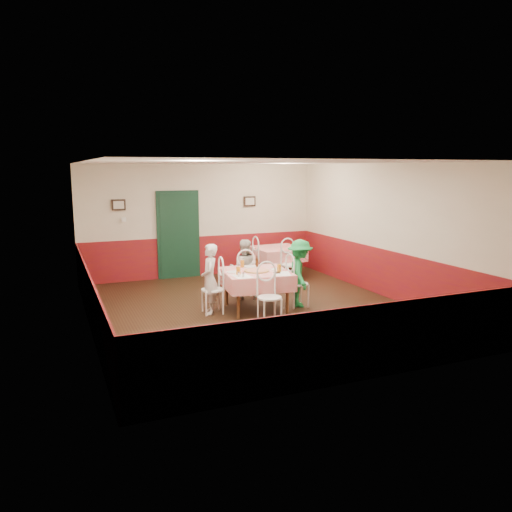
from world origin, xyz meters
name	(u,v)px	position (x,y,z in m)	size (l,w,h in m)	color
floor	(254,310)	(0.00, 0.00, 0.00)	(7.00, 7.00, 0.00)	black
ceiling	(254,162)	(0.00, 0.00, 2.80)	(7.00, 7.00, 0.00)	white
back_wall	(201,220)	(0.00, 3.50, 1.40)	(6.00, 0.10, 2.80)	beige
front_wall	(363,275)	(0.00, -3.50, 1.40)	(6.00, 0.10, 2.80)	beige
left_wall	(86,248)	(-3.00, 0.00, 1.40)	(0.10, 7.00, 2.80)	beige
right_wall	(386,231)	(3.00, 0.00, 1.40)	(0.10, 7.00, 2.80)	beige
wainscot_back	(202,256)	(0.00, 3.48, 0.50)	(6.00, 0.03, 1.00)	maroon
wainscot_front	(360,344)	(0.00, -3.48, 0.50)	(6.00, 0.03, 1.00)	maroon
wainscot_left	(90,301)	(-2.98, 0.00, 0.50)	(0.03, 7.00, 1.00)	maroon
wainscot_right	(384,273)	(2.98, 0.00, 0.50)	(0.03, 7.00, 1.00)	maroon
door	(178,236)	(-0.60, 3.45, 1.05)	(0.96, 0.06, 2.10)	black
picture_left	(119,205)	(-2.00, 3.45, 1.85)	(0.32, 0.03, 0.26)	black
picture_right	(250,201)	(1.30, 3.45, 1.85)	(0.32, 0.03, 0.26)	black
thermostat	(124,220)	(-1.90, 3.45, 1.50)	(0.10, 0.03, 0.10)	white
main_table	(256,291)	(0.06, 0.06, 0.38)	(1.22, 1.22, 0.77)	red
second_table	(277,263)	(1.65, 2.50, 0.38)	(1.12, 1.12, 0.77)	red
chair_left	(212,290)	(-0.79, 0.15, 0.45)	(0.42, 0.42, 0.90)	white
chair_right	(297,284)	(0.90, -0.04, 0.45)	(0.42, 0.42, 0.90)	white
chair_far	(245,278)	(0.15, 0.90, 0.45)	(0.42, 0.42, 0.90)	white
chair_near	(270,298)	(-0.04, -0.79, 0.45)	(0.42, 0.42, 0.90)	white
chair_second_a	(249,262)	(0.90, 2.50, 0.45)	(0.42, 0.42, 0.90)	white
chair_second_b	(291,265)	(1.65, 1.75, 0.45)	(0.42, 0.42, 0.90)	white
pizza	(257,271)	(0.05, 0.01, 0.78)	(0.46, 0.46, 0.03)	#B74723
plate_left	(234,272)	(-0.38, 0.08, 0.77)	(0.25, 0.25, 0.01)	white
plate_right	(277,269)	(0.48, 0.01, 0.77)	(0.25, 0.25, 0.01)	white
plate_far	(250,267)	(0.10, 0.45, 0.77)	(0.25, 0.25, 0.01)	white
glass_a	(238,271)	(-0.37, -0.13, 0.83)	(0.08, 0.08, 0.15)	#BF7219
glass_b	(279,268)	(0.43, -0.19, 0.83)	(0.08, 0.08, 0.14)	#BF7219
glass_c	(242,264)	(-0.05, 0.49, 0.83)	(0.08, 0.08, 0.14)	#BF7219
beer_bottle	(257,262)	(0.23, 0.42, 0.86)	(0.06, 0.06, 0.20)	#381C0A
shaker_a	(239,274)	(-0.43, -0.30, 0.81)	(0.04, 0.04, 0.09)	silver
shaker_b	(243,275)	(-0.37, -0.38, 0.81)	(0.04, 0.04, 0.09)	silver
shaker_c	(239,274)	(-0.42, -0.26, 0.81)	(0.04, 0.04, 0.09)	#B23319
menu_left	(242,276)	(-0.36, -0.29, 0.76)	(0.30, 0.40, 0.00)	white
menu_right	(282,274)	(0.41, -0.36, 0.76)	(0.30, 0.40, 0.00)	white
wallet	(277,273)	(0.34, -0.29, 0.77)	(0.11, 0.09, 0.02)	black
diner_left	(210,279)	(-0.84, 0.16, 0.66)	(0.48, 0.32, 1.32)	gray
diner_far	(244,269)	(0.16, 0.95, 0.62)	(0.61, 0.47, 1.25)	gray
diner_right	(300,273)	(0.95, -0.04, 0.66)	(0.86, 0.49, 1.33)	gray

